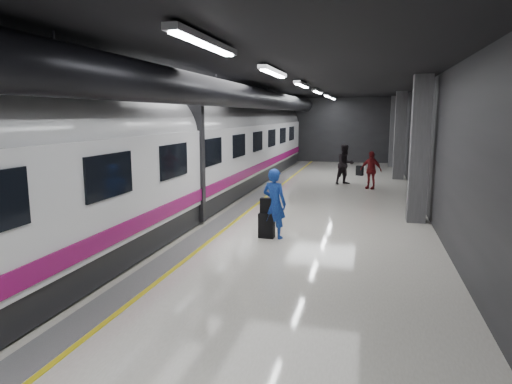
# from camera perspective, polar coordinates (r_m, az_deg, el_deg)

# --- Properties ---
(ground) EXTENTS (40.00, 40.00, 0.00)m
(ground) POSITION_cam_1_polar(r_m,az_deg,el_deg) (13.55, 0.48, -4.51)
(ground) COLOR silver
(ground) RESTS_ON ground
(platform_hall) EXTENTS (10.02, 40.02, 4.51)m
(platform_hall) POSITION_cam_1_polar(r_m,az_deg,el_deg) (14.14, 0.27, 10.55)
(platform_hall) COLOR black
(platform_hall) RESTS_ON ground
(train) EXTENTS (3.05, 38.00, 4.05)m
(train) POSITION_cam_1_polar(r_m,az_deg,el_deg) (14.31, -12.29, 4.44)
(train) COLOR black
(train) RESTS_ON ground
(traveler_main) EXTENTS (0.80, 0.65, 1.90)m
(traveler_main) POSITION_cam_1_polar(r_m,az_deg,el_deg) (12.29, 2.31, -1.45)
(traveler_main) COLOR blue
(traveler_main) RESTS_ON ground
(suitcase_main) EXTENTS (0.43, 0.28, 0.68)m
(suitcase_main) POSITION_cam_1_polar(r_m,az_deg,el_deg) (12.42, 1.34, -4.20)
(suitcase_main) COLOR black
(suitcase_main) RESTS_ON ground
(shoulder_bag) EXTENTS (0.32, 0.18, 0.41)m
(shoulder_bag) POSITION_cam_1_polar(r_m,az_deg,el_deg) (12.32, 1.26, -1.71)
(shoulder_bag) COLOR black
(shoulder_bag) RESTS_ON suitcase_main
(traveler_far_a) EXTENTS (1.19, 1.14, 1.93)m
(traveler_far_a) POSITION_cam_1_polar(r_m,az_deg,el_deg) (22.33, 11.08, 3.42)
(traveler_far_a) COLOR black
(traveler_far_a) RESTS_ON ground
(traveler_far_b) EXTENTS (1.08, 0.77, 1.70)m
(traveler_far_b) POSITION_cam_1_polar(r_m,az_deg,el_deg) (21.22, 14.16, 2.68)
(traveler_far_b) COLOR maroon
(traveler_far_b) RESTS_ON ground
(suitcase_far) EXTENTS (0.43, 0.36, 0.54)m
(suitcase_far) POSITION_cam_1_polar(r_m,az_deg,el_deg) (25.83, 12.84, 2.63)
(suitcase_far) COLOR black
(suitcase_far) RESTS_ON ground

